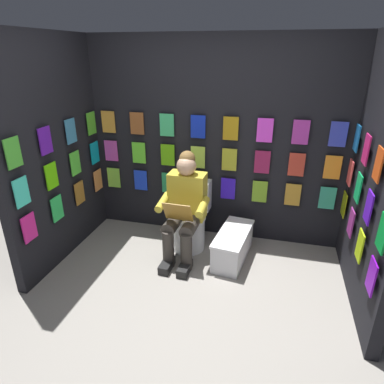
{
  "coord_description": "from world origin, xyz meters",
  "views": [
    {
      "loc": [
        -0.69,
        2.1,
        2.16
      ],
      "look_at": [
        0.08,
        -0.89,
        0.85
      ],
      "focal_mm": 31.31,
      "sensor_mm": 36.0,
      "label": 1
    }
  ],
  "objects": [
    {
      "name": "display_wall_right",
      "position": [
        1.54,
        -0.81,
        1.17
      ],
      "size": [
        0.14,
        1.61,
        2.34
      ],
      "color": "black",
      "rests_on": "ground"
    },
    {
      "name": "display_wall_back",
      "position": [
        0.0,
        -1.66,
        1.17
      ],
      "size": [
        3.09,
        0.14,
        2.34
      ],
      "color": "black",
      "rests_on": "ground"
    },
    {
      "name": "ground_plane",
      "position": [
        0.0,
        0.0,
        0.0
      ],
      "size": [
        30.0,
        30.0,
        0.0
      ],
      "primitive_type": "plane",
      "color": "gray"
    },
    {
      "name": "comic_longbox_near",
      "position": [
        -0.33,
        -1.09,
        0.17
      ],
      "size": [
        0.4,
        0.78,
        0.33
      ],
      "rotation": [
        0.0,
        0.0,
        -0.13
      ],
      "color": "silver",
      "rests_on": "ground"
    },
    {
      "name": "person_reading",
      "position": [
        0.2,
        -1.03,
        0.6
      ],
      "size": [
        0.53,
        0.69,
        1.19
      ],
      "rotation": [
        0.0,
        0.0,
        -0.03
      ],
      "color": "gold",
      "rests_on": "ground"
    },
    {
      "name": "toilet",
      "position": [
        0.2,
        -1.26,
        0.33
      ],
      "size": [
        0.41,
        0.56,
        0.77
      ],
      "rotation": [
        0.0,
        0.0,
        -0.03
      ],
      "color": "white",
      "rests_on": "ground"
    },
    {
      "name": "display_wall_left",
      "position": [
        -1.54,
        -0.81,
        1.17
      ],
      "size": [
        0.14,
        1.61,
        2.34
      ],
      "color": "black",
      "rests_on": "ground"
    }
  ]
}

